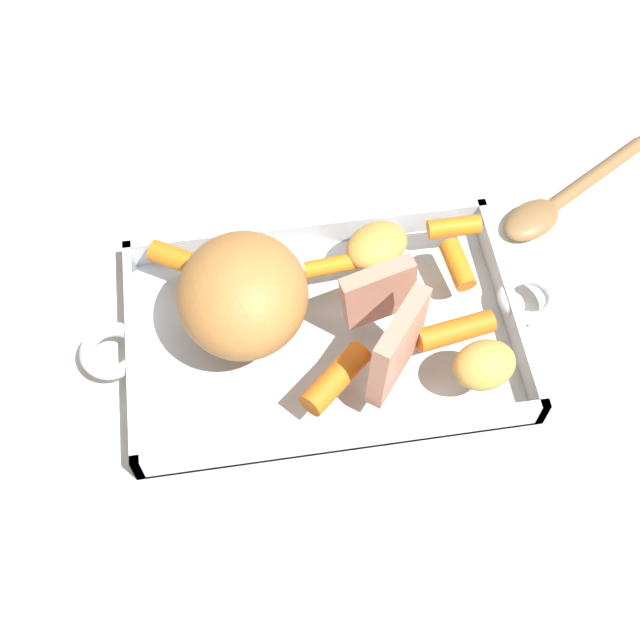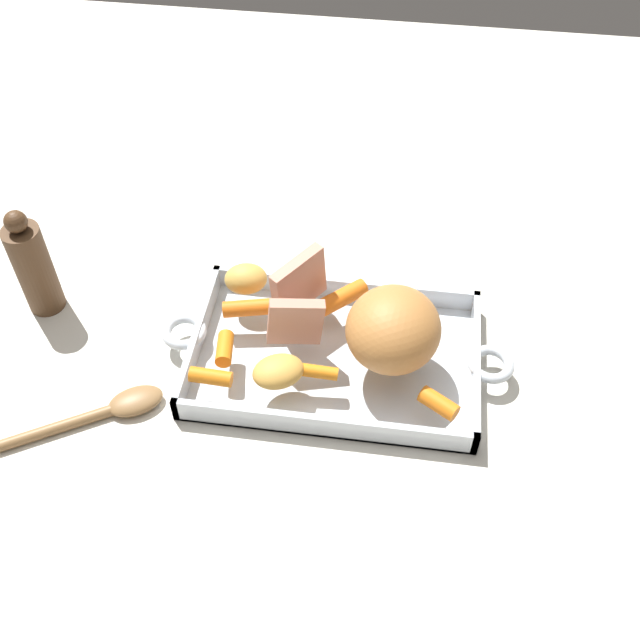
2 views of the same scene
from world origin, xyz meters
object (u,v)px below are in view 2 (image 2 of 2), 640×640
(baby_carrot_center_left, at_px, (439,403))
(potato_golden_small, at_px, (246,279))
(baby_carrot_northeast, at_px, (211,377))
(serving_spoon, at_px, (104,412))
(baby_carrot_southeast, at_px, (315,371))
(roasting_dish, at_px, (334,356))
(roast_slice_thick, at_px, (295,325))
(baby_carrot_short, at_px, (251,308))
(baby_carrot_southwest, at_px, (342,298))
(pork_roast, at_px, (393,329))
(baby_carrot_center_right, at_px, (225,348))
(roast_slice_outer, at_px, (299,283))
(pepper_mill, at_px, (33,266))
(potato_golden_large, at_px, (278,371))

(baby_carrot_center_left, distance_m, potato_golden_small, 0.30)
(baby_carrot_northeast, height_order, serving_spoon, baby_carrot_northeast)
(baby_carrot_southeast, bearing_deg, roasting_dish, 72.01)
(roast_slice_thick, xyz_separation_m, potato_golden_small, (-0.08, 0.08, -0.01))
(baby_carrot_short, bearing_deg, baby_carrot_southwest, 15.61)
(roast_slice_thick, distance_m, baby_carrot_southeast, 0.06)
(pork_roast, bearing_deg, baby_carrot_northeast, -160.96)
(baby_carrot_northeast, distance_m, baby_carrot_center_right, 0.05)
(roast_slice_outer, bearing_deg, baby_carrot_center_left, -37.31)
(roast_slice_thick, height_order, pepper_mill, pepper_mill)
(baby_carrot_center_left, xyz_separation_m, baby_carrot_southwest, (-0.13, 0.15, 0.00))
(baby_carrot_center_left, bearing_deg, potato_golden_large, 174.85)
(baby_carrot_short, bearing_deg, potato_golden_small, 109.25)
(potato_golden_large, distance_m, serving_spoon, 0.22)
(potato_golden_large, bearing_deg, baby_carrot_center_right, 157.59)
(roasting_dish, height_order, potato_golden_small, potato_golden_small)
(roast_slice_thick, height_order, baby_carrot_northeast, roast_slice_thick)
(roasting_dish, distance_m, roast_slice_thick, 0.08)
(potato_golden_large, relative_size, pepper_mill, 0.38)
(pork_roast, height_order, roast_slice_thick, pork_roast)
(pork_roast, distance_m, potato_golden_small, 0.22)
(potato_golden_large, bearing_deg, baby_carrot_short, 117.95)
(baby_carrot_short, bearing_deg, roasting_dish, -17.56)
(roast_slice_thick, xyz_separation_m, serving_spoon, (-0.22, -0.12, -0.06))
(pork_roast, height_order, baby_carrot_center_left, pork_roast)
(potato_golden_small, height_order, serving_spoon, potato_golden_small)
(pork_roast, height_order, pepper_mill, pepper_mill)
(roast_slice_thick, xyz_separation_m, pepper_mill, (-0.35, 0.05, 0.00))
(baby_carrot_center_left, height_order, potato_golden_large, potato_golden_large)
(roasting_dish, relative_size, baby_carrot_southwest, 6.27)
(pork_roast, distance_m, baby_carrot_center_right, 0.21)
(baby_carrot_southwest, xyz_separation_m, potato_golden_large, (-0.06, -0.13, 0.00))
(baby_carrot_northeast, relative_size, baby_carrot_center_right, 1.07)
(roasting_dish, relative_size, serving_spoon, 2.23)
(baby_carrot_center_right, bearing_deg, baby_carrot_short, 74.85)
(roasting_dish, height_order, baby_carrot_short, baby_carrot_short)
(roast_slice_thick, xyz_separation_m, baby_carrot_center_left, (0.18, -0.08, -0.02))
(baby_carrot_center_right, bearing_deg, roast_slice_thick, 19.82)
(roasting_dish, relative_size, baby_carrot_southeast, 8.14)
(baby_carrot_center_right, xyz_separation_m, potato_golden_large, (0.07, -0.03, 0.00))
(roasting_dish, xyz_separation_m, roast_slice_outer, (-0.05, 0.06, 0.07))
(baby_carrot_southeast, xyz_separation_m, serving_spoon, (-0.25, -0.07, -0.03))
(pork_roast, distance_m, roast_slice_outer, 0.14)
(baby_carrot_center_right, distance_m, potato_golden_large, 0.08)
(baby_carrot_center_right, distance_m, serving_spoon, 0.16)
(roast_slice_thick, bearing_deg, baby_carrot_center_right, -160.18)
(pork_roast, xyz_separation_m, baby_carrot_short, (-0.18, 0.04, -0.04))
(pepper_mill, bearing_deg, baby_carrot_southwest, 3.20)
(baby_carrot_center_left, bearing_deg, baby_carrot_southeast, 169.05)
(baby_carrot_short, bearing_deg, serving_spoon, -133.92)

